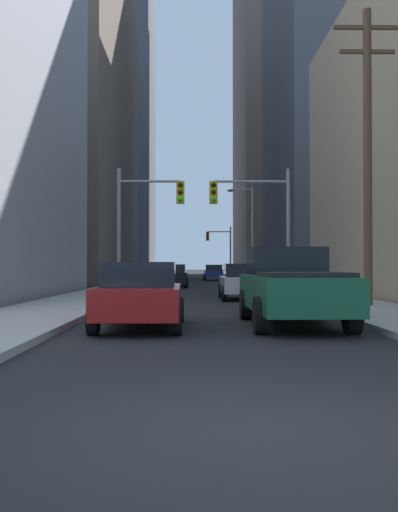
{
  "coord_description": "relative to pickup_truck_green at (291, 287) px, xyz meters",
  "views": [
    {
      "loc": [
        -0.57,
        -5.07,
        1.44
      ],
      "look_at": [
        0.0,
        39.81,
        2.17
      ],
      "focal_mm": 41.17,
      "sensor_mm": 36.0,
      "label": 1
    }
  ],
  "objects": [
    {
      "name": "sidewalk_right",
      "position": [
        3.04,
        40.97,
        -0.86
      ],
      "size": [
        3.0,
        160.0,
        0.15
      ],
      "primitive_type": "cube",
      "color": "#9E9E99",
      "rests_on": "ground"
    },
    {
      "name": "sedan_silver",
      "position": [
        -0.22,
        10.74,
        -0.16
      ],
      "size": [
        1.95,
        4.2,
        1.52
      ],
      "color": "#B7BABF",
      "rests_on": "ground"
    },
    {
      "name": "traffic_signal_near_left",
      "position": [
        -4.5,
        13.36,
        3.08
      ],
      "size": [
        3.17,
        0.44,
        6.0
      ],
      "color": "gray",
      "rests_on": "ground"
    },
    {
      "name": "sedan_beige",
      "position": [
        -3.68,
        29.94,
        -0.16
      ],
      "size": [
        1.96,
        4.27,
        1.52
      ],
      "color": "#C6B793",
      "rests_on": "ground"
    },
    {
      "name": "building_left_far_tower",
      "position": [
        -20.79,
        84.69,
        26.76
      ],
      "size": [
        23.48,
        19.31,
        55.38
      ],
      "primitive_type": "cube",
      "color": "#4C515B",
      "rests_on": "ground"
    },
    {
      "name": "ground_plane",
      "position": [
        -1.84,
        -9.03,
        -0.93
      ],
      "size": [
        400.0,
        400.0,
        0.0
      ],
      "primitive_type": "plane",
      "color": "black"
    },
    {
      "name": "sedan_blue",
      "position": [
        -0.24,
        43.43,
        -0.16
      ],
      "size": [
        1.95,
        4.21,
        1.52
      ],
      "color": "navy",
      "rests_on": "ground"
    },
    {
      "name": "traffic_signal_far_right",
      "position": [
        0.92,
        54.33,
        3.07
      ],
      "size": [
        2.95,
        0.44,
        6.0
      ],
      "color": "gray",
      "rests_on": "ground"
    },
    {
      "name": "street_lamp_right",
      "position": [
        1.94,
        30.74,
        3.56
      ],
      "size": [
        2.01,
        0.32,
        7.5
      ],
      "color": "gray",
      "rests_on": "ground"
    },
    {
      "name": "pickup_truck_green",
      "position": [
        0.0,
        0.0,
        0.0
      ],
      "size": [
        2.2,
        5.43,
        1.9
      ],
      "color": "#195938",
      "rests_on": "ground"
    },
    {
      "name": "sidewalk_left",
      "position": [
        -6.72,
        40.97,
        -0.86
      ],
      "size": [
        3.0,
        160.0,
        0.15
      ],
      "primitive_type": "cube",
      "color": "#9E9E99",
      "rests_on": "ground"
    },
    {
      "name": "traffic_signal_near_right",
      "position": [
        0.53,
        13.36,
        3.11
      ],
      "size": [
        3.8,
        0.44,
        6.0
      ],
      "color": "gray",
      "rests_on": "ground"
    },
    {
      "name": "sedan_black",
      "position": [
        -3.61,
        24.41,
        -0.16
      ],
      "size": [
        1.95,
        4.24,
        1.52
      ],
      "color": "black",
      "rests_on": "ground"
    },
    {
      "name": "building_right_far_highrise",
      "position": [
        16.13,
        77.31,
        24.59
      ],
      "size": [
        22.37,
        25.54,
        51.05
      ],
      "primitive_type": "cube",
      "color": "#66564C",
      "rests_on": "ground"
    },
    {
      "name": "building_right_mid_block",
      "position": [
        16.81,
        42.21,
        14.87
      ],
      "size": [
        22.35,
        21.43,
        31.61
      ],
      "primitive_type": "cube",
      "color": "#4C515B",
      "rests_on": "ground"
    },
    {
      "name": "building_left_mid_office",
      "position": [
        -17.17,
        42.11,
        14.71
      ],
      "size": [
        16.43,
        29.92,
        31.29
      ],
      "primitive_type": "cube",
      "color": "#66564C",
      "rests_on": "ground"
    },
    {
      "name": "sedan_red",
      "position": [
        -3.58,
        -0.64,
        -0.16
      ],
      "size": [
        1.95,
        4.22,
        1.52
      ],
      "color": "maroon",
      "rests_on": "ground"
    },
    {
      "name": "utility_pole_right",
      "position": [
        3.34,
        4.9,
        4.27
      ],
      "size": [
        2.2,
        0.28,
        9.85
      ],
      "color": "brown",
      "rests_on": "ground"
    }
  ]
}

